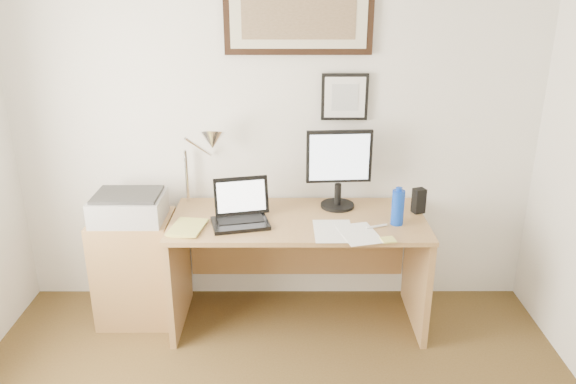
{
  "coord_description": "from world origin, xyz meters",
  "views": [
    {
      "loc": [
        0.08,
        -1.61,
        2.16
      ],
      "look_at": [
        0.08,
        1.43,
        1.0
      ],
      "focal_mm": 35.0,
      "sensor_mm": 36.0,
      "label": 1
    }
  ],
  "objects_px": {
    "side_cabinet": "(136,269)",
    "book": "(172,227)",
    "printer": "(129,207)",
    "water_bottle": "(398,208)",
    "desk": "(298,246)",
    "laptop": "(241,213)",
    "lcd_monitor": "(339,165)"
  },
  "relations": [
    {
      "from": "side_cabinet",
      "to": "printer",
      "type": "relative_size",
      "value": 1.66
    },
    {
      "from": "book",
      "to": "printer",
      "type": "relative_size",
      "value": 0.59
    },
    {
      "from": "printer",
      "to": "desk",
      "type": "bearing_deg",
      "value": 3.32
    },
    {
      "from": "laptop",
      "to": "printer",
      "type": "xyz_separation_m",
      "value": [
        -0.71,
        0.08,
        0.01
      ]
    },
    {
      "from": "laptop",
      "to": "book",
      "type": "bearing_deg",
      "value": -167.2
    },
    {
      "from": "side_cabinet",
      "to": "laptop",
      "type": "distance_m",
      "value": 0.85
    },
    {
      "from": "desk",
      "to": "lcd_monitor",
      "type": "bearing_deg",
      "value": 20.26
    },
    {
      "from": "printer",
      "to": "water_bottle",
      "type": "bearing_deg",
      "value": -3.87
    },
    {
      "from": "water_bottle",
      "to": "book",
      "type": "xyz_separation_m",
      "value": [
        -1.37,
        -0.06,
        -0.1
      ]
    },
    {
      "from": "laptop",
      "to": "lcd_monitor",
      "type": "relative_size",
      "value": 0.74
    },
    {
      "from": "side_cabinet",
      "to": "desk",
      "type": "relative_size",
      "value": 0.46
    },
    {
      "from": "book",
      "to": "desk",
      "type": "relative_size",
      "value": 0.16
    },
    {
      "from": "side_cabinet",
      "to": "laptop",
      "type": "relative_size",
      "value": 1.89
    },
    {
      "from": "laptop",
      "to": "water_bottle",
      "type": "bearing_deg",
      "value": -1.95
    },
    {
      "from": "water_bottle",
      "to": "desk",
      "type": "distance_m",
      "value": 0.72
    },
    {
      "from": "side_cabinet",
      "to": "lcd_monitor",
      "type": "xyz_separation_m",
      "value": [
        1.33,
        0.13,
        0.68
      ]
    },
    {
      "from": "book",
      "to": "printer",
      "type": "distance_m",
      "value": 0.35
    },
    {
      "from": "book",
      "to": "laptop",
      "type": "height_order",
      "value": "laptop"
    },
    {
      "from": "book",
      "to": "lcd_monitor",
      "type": "distance_m",
      "value": 1.11
    },
    {
      "from": "desk",
      "to": "water_bottle",
      "type": "bearing_deg",
      "value": -16.17
    },
    {
      "from": "water_bottle",
      "to": "desk",
      "type": "bearing_deg",
      "value": 163.83
    },
    {
      "from": "book",
      "to": "water_bottle",
      "type": "bearing_deg",
      "value": 2.51
    },
    {
      "from": "water_bottle",
      "to": "lcd_monitor",
      "type": "relative_size",
      "value": 0.42
    },
    {
      "from": "side_cabinet",
      "to": "book",
      "type": "bearing_deg",
      "value": -33.11
    },
    {
      "from": "laptop",
      "to": "printer",
      "type": "distance_m",
      "value": 0.72
    },
    {
      "from": "side_cabinet",
      "to": "water_bottle",
      "type": "bearing_deg",
      "value": -4.77
    },
    {
      "from": "side_cabinet",
      "to": "lcd_monitor",
      "type": "distance_m",
      "value": 1.5
    },
    {
      "from": "water_bottle",
      "to": "book",
      "type": "relative_size",
      "value": 0.84
    },
    {
      "from": "book",
      "to": "printer",
      "type": "bearing_deg",
      "value": 150.4
    },
    {
      "from": "lcd_monitor",
      "to": "water_bottle",
      "type": "bearing_deg",
      "value": -38.51
    },
    {
      "from": "water_bottle",
      "to": "book",
      "type": "distance_m",
      "value": 1.37
    },
    {
      "from": "laptop",
      "to": "printer",
      "type": "height_order",
      "value": "laptop"
    }
  ]
}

